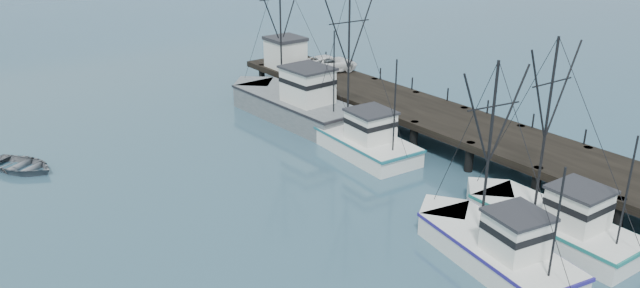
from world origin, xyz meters
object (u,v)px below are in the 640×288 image
at_px(trawler_near, 549,221).
at_px(trawler_far, 356,138).
at_px(motorboat, 22,170).
at_px(trawler_mid, 492,246).
at_px(pier_shed, 285,52).
at_px(pickup_truck, 329,64).
at_px(pier, 440,118).
at_px(work_vessel, 293,103).

xyz_separation_m(trawler_near, trawler_far, (-0.17, 15.36, 0.00)).
xyz_separation_m(trawler_far, motorboat, (-19.76, 10.30, -0.82)).
relative_size(trawler_near, motorboat, 2.20).
height_order(trawler_mid, motorboat, trawler_mid).
xyz_separation_m(trawler_mid, trawler_far, (4.26, 15.19, 0.00)).
relative_size(pier_shed, pickup_truck, 0.61).
height_order(pier, work_vessel, work_vessel).
xyz_separation_m(pier_shed, pickup_truck, (2.22, -3.60, -0.69)).
relative_size(pickup_truck, motorboat, 1.07).
bearing_deg(trawler_mid, pier_shed, 73.90).
height_order(pier, motorboat, pier).
bearing_deg(pickup_truck, motorboat, 106.79).
bearing_deg(pier, work_vessel, 118.13).
relative_size(pier_shed, motorboat, 0.66).
bearing_deg(work_vessel, pickup_truck, 29.64).
distance_m(trawler_far, work_vessel, 8.20).
relative_size(trawler_near, pier_shed, 3.35).
bearing_deg(motorboat, trawler_mid, -87.42).
relative_size(pier, work_vessel, 3.07).
bearing_deg(pier_shed, trawler_mid, -106.10).
height_order(pier, trawler_far, trawler_far).
distance_m(pier_shed, motorboat, 25.16).
height_order(trawler_near, trawler_mid, trawler_near).
distance_m(trawler_near, trawler_mid, 4.43).
relative_size(work_vessel, pier_shed, 4.48).
bearing_deg(motorboat, trawler_far, -56.26).
bearing_deg(pier, trawler_mid, -128.38).
bearing_deg(motorboat, trawler_near, -80.90).
xyz_separation_m(pickup_truck, motorboat, (-26.59, -1.62, -2.73)).
xyz_separation_m(trawler_mid, work_vessel, (4.51, 23.38, 0.41)).
height_order(work_vessel, motorboat, work_vessel).
distance_m(trawler_mid, motorboat, 29.85).
xyz_separation_m(work_vessel, pier_shed, (4.35, 7.34, 2.19)).
bearing_deg(pier, pier_shed, 94.12).
distance_m(pier, work_vessel, 11.98).
bearing_deg(trawler_near, motorboat, 127.83).
height_order(pickup_truck, motorboat, pickup_truck).
bearing_deg(trawler_near, work_vessel, 89.78).
bearing_deg(work_vessel, trawler_mid, -100.92).
bearing_deg(motorboat, pier_shed, -16.64).
height_order(trawler_near, motorboat, trawler_near).
bearing_deg(trawler_mid, pickup_truck, 67.77).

